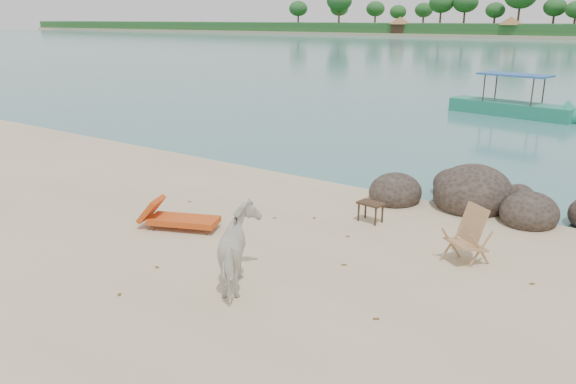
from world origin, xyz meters
name	(u,v)px	position (x,y,z in m)	size (l,w,h in m)	color
boulders	(486,200)	(2.18, 6.16, 0.26)	(6.51, 3.00, 1.39)	black
cow	(240,251)	(0.00, -0.32, 0.67)	(0.73, 1.59, 1.34)	silver
side_table	(370,213)	(0.32, 3.78, 0.23)	(0.56, 0.36, 0.45)	black
lounge_chair	(184,218)	(-2.77, 1.06, 0.28)	(1.87, 0.65, 0.56)	red
deck_chair	(466,238)	(2.77, 2.86, 0.51)	(0.65, 0.72, 1.02)	#AA7B55
boat_near	(514,81)	(-1.10, 20.94, 1.58)	(6.48, 1.46, 3.15)	#1F7D60
dead_leaves	(281,271)	(0.16, 0.60, 0.00)	(8.16, 6.88, 0.00)	brown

